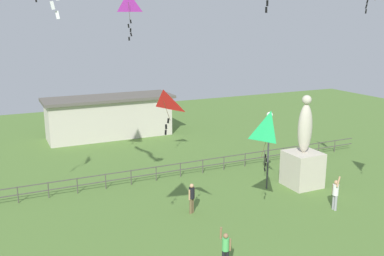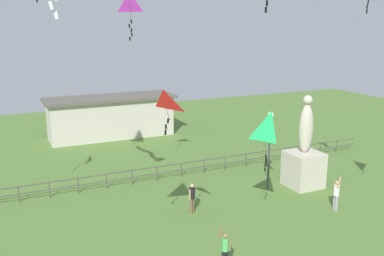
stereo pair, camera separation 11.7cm
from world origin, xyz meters
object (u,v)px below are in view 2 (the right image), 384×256
Objects in this scene: person_4 at (336,193)px; kite_1 at (163,102)px; lamppost at (270,134)px; person_2 at (225,248)px; statue_monument at (304,160)px; person_1 at (192,196)px; kite_5 at (271,128)px; kite_0 at (129,4)px.

person_4 is 1.10× the size of kite_1.
lamppost is 9.53m from person_2.
person_1 is at bearing -174.94° from statue_monument.
person_4 is 0.70× the size of kite_5.
lamppost is 4.98m from person_4.
kite_0 is at bearing 165.11° from statue_monument.
person_2 is 6.36m from kite_1.
person_2 reaches higher than person_1.
lamppost is 2.41× the size of person_4.
lamppost reaches higher than person_4.
lamppost reaches higher than person_2.
person_2 is 0.64× the size of kite_5.
lamppost is 1.70× the size of kite_5.
kite_0 is at bearing 82.82° from kite_1.
kite_0 is (-9.09, 6.18, 9.67)m from person_4.
kite_5 is (2.96, -2.51, 3.90)m from person_1.
person_2 is (-0.97, -5.27, -0.04)m from person_1.
statue_monument is 12.63m from kite_1.
person_2 is 0.73× the size of kite_0.
kite_1 is 0.64× the size of kite_5.
lamppost is at bearing 29.98° from kite_1.
person_4 is at bearing -34.18° from kite_0.
lamppost is 1.92× the size of kite_0.
lamppost is at bearing 44.78° from person_2.
person_2 is at bearing -135.22° from lamppost.
kite_1 reaches higher than person_2.
person_2 is at bearing -163.40° from person_4.
kite_1 is (-10.69, -4.37, 5.09)m from statue_monument.
kite_5 reaches higher than person_4.
person_4 is at bearing -22.22° from person_1.
lamppost is 2.89× the size of person_1.
statue_monument is 10.60m from person_2.
lamppost is 10.72m from kite_0.
statue_monument is at bearing 33.61° from kite_5.
person_1 is 0.67× the size of kite_0.
statue_monument is 2.02× the size of kite_5.
kite_1 is (-8.49, -4.90, 3.34)m from lamppost.
person_2 is at bearing -82.82° from kite_0.
kite_5 reaches higher than person_2.
person_1 is 0.92× the size of kite_1.
statue_monument is at bearing 78.60° from person_4.
lamppost is at bearing -15.34° from kite_0.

